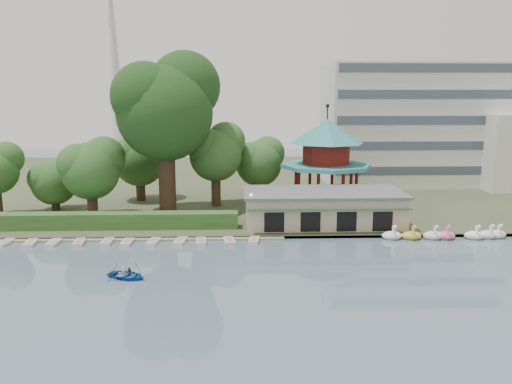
{
  "coord_description": "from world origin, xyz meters",
  "views": [
    {
      "loc": [
        0.25,
        -34.89,
        15.34
      ],
      "look_at": [
        2.0,
        18.0,
        5.0
      ],
      "focal_mm": 35.0,
      "sensor_mm": 36.0,
      "label": 1
    }
  ],
  "objects_px": {
    "dock": "(126,239)",
    "big_tree": "(166,105)",
    "rowboat_with_passengers": "(127,273)",
    "pavilion": "(326,154)",
    "boathouse": "(323,207)"
  },
  "relations": [
    {
      "from": "dock",
      "to": "big_tree",
      "type": "height_order",
      "value": "big_tree"
    },
    {
      "from": "boathouse",
      "to": "big_tree",
      "type": "bearing_deg",
      "value": 161.73
    },
    {
      "from": "pavilion",
      "to": "rowboat_with_passengers",
      "type": "xyz_separation_m",
      "value": [
        -21.42,
        -26.33,
        -6.99
      ]
    },
    {
      "from": "pavilion",
      "to": "rowboat_with_passengers",
      "type": "bearing_deg",
      "value": -129.13
    },
    {
      "from": "boathouse",
      "to": "pavilion",
      "type": "bearing_deg",
      "value": 78.72
    },
    {
      "from": "big_tree",
      "to": "rowboat_with_passengers",
      "type": "bearing_deg",
      "value": -91.48
    },
    {
      "from": "boathouse",
      "to": "dock",
      "type": "bearing_deg",
      "value": -167.76
    },
    {
      "from": "big_tree",
      "to": "rowboat_with_passengers",
      "type": "relative_size",
      "value": 3.58
    },
    {
      "from": "rowboat_with_passengers",
      "to": "dock",
      "type": "bearing_deg",
      "value": 102.62
    },
    {
      "from": "dock",
      "to": "pavilion",
      "type": "bearing_deg",
      "value": 31.66
    },
    {
      "from": "dock",
      "to": "pavilion",
      "type": "height_order",
      "value": "pavilion"
    },
    {
      "from": "boathouse",
      "to": "big_tree",
      "type": "distance_m",
      "value": 23.07
    },
    {
      "from": "dock",
      "to": "boathouse",
      "type": "relative_size",
      "value": 1.83
    },
    {
      "from": "dock",
      "to": "rowboat_with_passengers",
      "type": "relative_size",
      "value": 5.95
    },
    {
      "from": "dock",
      "to": "rowboat_with_passengers",
      "type": "xyz_separation_m",
      "value": [
        2.58,
        -11.53,
        0.38
      ]
    }
  ]
}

